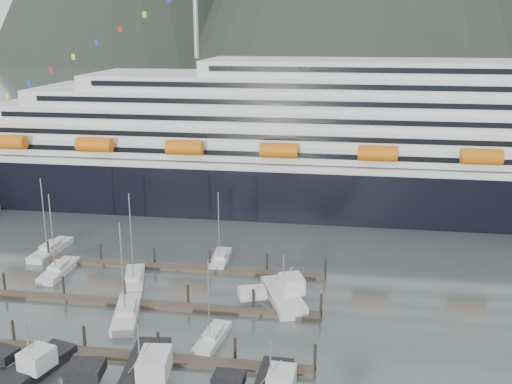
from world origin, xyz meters
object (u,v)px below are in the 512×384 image
trawler_e (282,295)px  sailboat_b (134,281)px  sailboat_f (220,260)px  trawler_b (30,368)px  trawler_c (139,377)px  sailboat_a (59,271)px  cruise_ship (389,151)px  sailboat_e (51,250)px  sailboat_c (127,315)px  sailboat_h (212,339)px

trawler_e → sailboat_b: bearing=62.3°
sailboat_f → trawler_b: sailboat_f is taller
sailboat_b → trawler_b: bearing=156.5°
sailboat_f → trawler_c: bearing=175.0°
trawler_e → sailboat_a: bearing=62.0°
cruise_ship → sailboat_e: cruise_ship is taller
sailboat_f → trawler_e: (11.51, -12.63, 0.54)m
sailboat_e → sailboat_f: 29.01m
sailboat_c → trawler_b: sailboat_c is taller
sailboat_b → sailboat_f: 14.78m
trawler_c → sailboat_h: bearing=-36.0°
trawler_c → sailboat_b: bearing=14.1°
sailboat_c → sailboat_h: bearing=-123.3°
sailboat_b → sailboat_h: 21.26m
sailboat_a → sailboat_b: bearing=-98.4°
cruise_ship → sailboat_b: (-38.81, -45.03, -11.61)m
sailboat_a → sailboat_b: size_ratio=0.92×
sailboat_f → sailboat_h: sailboat_f is taller
sailboat_e → trawler_e: (40.52, -12.29, 0.52)m
sailboat_b → sailboat_e: (-18.20, 9.75, -0.00)m
sailboat_c → trawler_b: 15.41m
cruise_ship → sailboat_h: (-23.62, -59.90, -11.64)m
sailboat_f → trawler_c: 35.04m
sailboat_b → sailboat_c: (2.76, -10.52, 0.01)m
trawler_b → sailboat_a: bearing=36.2°
sailboat_a → trawler_e: (35.05, -4.20, 0.52)m
sailboat_a → trawler_c: bearing=-141.0°
cruise_ship → sailboat_h: 65.43m
sailboat_h → sailboat_c: bearing=77.7°
sailboat_b → sailboat_e: size_ratio=1.07×
cruise_ship → trawler_b: cruise_ship is taller
sailboat_a → trawler_e: bearing=-97.9°
sailboat_b → sailboat_c: bearing=177.6°
sailboat_h → trawler_b: size_ratio=0.99×
sailboat_a → sailboat_f: size_ratio=1.09×
sailboat_b → trawler_c: 26.73m
sailboat_f → sailboat_h: (4.38, -24.95, -0.02)m
cruise_ship → sailboat_b: size_ratio=14.40×
trawler_b → trawler_e: size_ratio=0.93×
sailboat_b → sailboat_e: sailboat_b is taller
trawler_b → trawler_e: 33.62m
sailboat_a → sailboat_h: 32.44m
sailboat_a → sailboat_f: 25.00m
sailboat_h → sailboat_e: bearing=60.5°
trawler_c → cruise_ship: bearing=-29.6°
sailboat_a → sailboat_h: (27.92, -16.52, -0.03)m
sailboat_f → trawler_b: (-13.62, -34.96, 0.49)m
trawler_b → sailboat_f: bearing=-5.6°
sailboat_b → sailboat_h: bearing=-151.5°
trawler_e → cruise_ship: bearing=-40.3°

